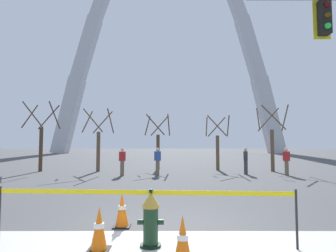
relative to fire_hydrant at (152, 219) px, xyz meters
The scene contains 16 objects.
ground_plane 1.09m from the fire_hydrant, 67.40° to the left, with size 240.00×240.00×0.00m, color #474749.
fire_hydrant is the anchor object (origin of this frame).
caution_tape_barrier 0.26m from the fire_hydrant, behind, with size 5.29×0.37×1.01m.
traffic_cone_by_hydrant 0.88m from the fire_hydrant, 167.64° to the right, with size 0.36×0.36×0.73m.
traffic_cone_mid_sidewalk 0.93m from the fire_hydrant, 55.94° to the right, with size 0.36×0.36×0.73m.
traffic_cone_curb_edge 1.36m from the fire_hydrant, 120.74° to the left, with size 0.36×0.36×0.73m.
monument_arch 57.09m from the fire_hydrant, 89.58° to the left, with size 47.45×2.89×55.05m.
tree_far_left 15.97m from the fire_hydrant, 120.95° to the left, with size 2.10×2.12×4.58m.
tree_left_mid 14.31m from the fire_hydrant, 107.71° to the left, with size 1.90×1.91×4.12m.
tree_center_left 15.00m from the fire_hydrant, 91.60° to the left, with size 1.80×1.82×3.90m.
tree_center_right 15.08m from the fire_hydrant, 75.49° to the left, with size 1.75×1.76×3.79m.
tree_right_mid 15.48m from the fire_hydrant, 61.99° to the left, with size 2.00×2.02×4.36m.
pedestrian_walking_left 11.39m from the fire_hydrant, 91.55° to the left, with size 0.39×0.34×1.59m.
pedestrian_standing_center 13.23m from the fire_hydrant, 57.41° to the left, with size 0.37×0.26×1.59m.
pedestrian_walking_right 11.31m from the fire_hydrant, 101.84° to the left, with size 0.36×0.24×1.59m.
pedestrian_near_trees 12.81m from the fire_hydrant, 67.21° to the left, with size 0.32×0.39×1.59m.
Camera 1 is at (-0.08, -5.88, 1.77)m, focal length 29.80 mm.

